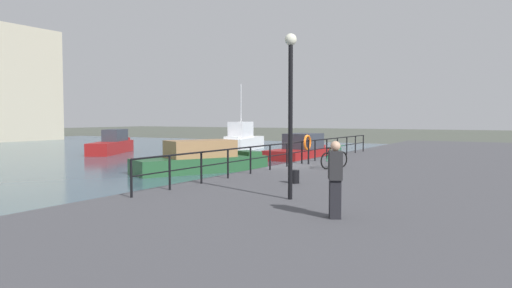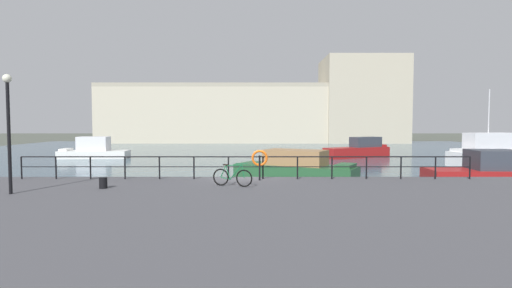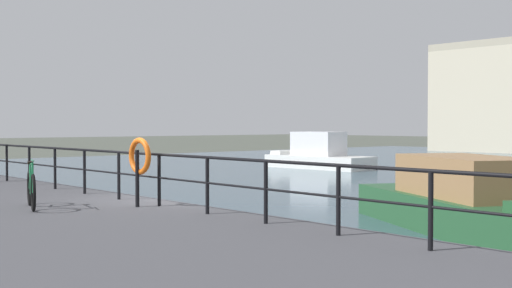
# 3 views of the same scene
# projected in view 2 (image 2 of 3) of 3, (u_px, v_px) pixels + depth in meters

# --- Properties ---
(ground_plane) EXTENTS (240.00, 240.00, 0.00)m
(ground_plane) POSITION_uv_depth(u_px,v_px,m) (242.00, 198.00, 19.42)
(ground_plane) COLOR #4C5147
(water_basin) EXTENTS (80.00, 60.00, 0.01)m
(water_basin) POSITION_uv_depth(u_px,v_px,m) (252.00, 152.00, 49.58)
(water_basin) COLOR #385160
(water_basin) RESTS_ON ground_plane
(quay_promenade) EXTENTS (56.00, 13.00, 1.06)m
(quay_promenade) POSITION_uv_depth(u_px,v_px,m) (235.00, 220.00, 12.91)
(quay_promenade) COLOR #47474C
(quay_promenade) RESTS_ON ground_plane
(harbor_building) EXTENTS (56.40, 12.40, 15.85)m
(harbor_building) POSITION_uv_depth(u_px,v_px,m) (287.00, 111.00, 75.34)
(harbor_building) COLOR #C1B79E
(harbor_building) RESTS_ON ground_plane
(moored_blue_motorboat) EXTENTS (8.32, 5.98, 1.91)m
(moored_blue_motorboat) POSITION_uv_depth(u_px,v_px,m) (298.00, 167.00, 26.26)
(moored_blue_motorboat) COLOR #23512D
(moored_blue_motorboat) RESTS_ON water_basin
(moored_small_launch) EXTENTS (9.06, 4.17, 6.56)m
(moored_small_launch) POSITION_uv_depth(u_px,v_px,m) (496.00, 153.00, 34.09)
(moored_small_launch) COLOR white
(moored_small_launch) RESTS_ON water_basin
(moored_white_yacht) EXTENTS (7.71, 5.27, 2.17)m
(moored_white_yacht) POSITION_uv_depth(u_px,v_px,m) (361.00, 150.00, 42.44)
(moored_white_yacht) COLOR maroon
(moored_white_yacht) RESTS_ON water_basin
(moored_green_narrowboat) EXTENTS (7.02, 3.00, 2.25)m
(moored_green_narrowboat) POSITION_uv_depth(u_px,v_px,m) (96.00, 150.00, 41.49)
(moored_green_narrowboat) COLOR white
(moored_green_narrowboat) RESTS_ON water_basin
(moored_cabin_cruiser) EXTENTS (6.47, 3.23, 1.97)m
(moored_cabin_cruiser) POSITION_uv_depth(u_px,v_px,m) (487.00, 169.00, 25.14)
(moored_cabin_cruiser) COLOR maroon
(moored_cabin_cruiser) RESTS_ON water_basin
(quay_railing) EXTENTS (21.17, 0.07, 1.08)m
(quay_railing) POSITION_uv_depth(u_px,v_px,m) (247.00, 163.00, 18.58)
(quay_railing) COLOR black
(quay_railing) RESTS_ON quay_promenade
(parked_bicycle) EXTENTS (1.69, 0.64, 0.98)m
(parked_bicycle) POSITION_uv_depth(u_px,v_px,m) (234.00, 177.00, 16.47)
(parked_bicycle) COLOR black
(parked_bicycle) RESTS_ON quay_promenade
(mooring_bollard) EXTENTS (0.32, 0.32, 0.44)m
(mooring_bollard) POSITION_uv_depth(u_px,v_px,m) (105.00, 183.00, 15.97)
(mooring_bollard) COLOR black
(mooring_bollard) RESTS_ON quay_promenade
(life_ring_stand) EXTENTS (0.75, 0.16, 1.40)m
(life_ring_stand) POSITION_uv_depth(u_px,v_px,m) (261.00, 159.00, 18.20)
(life_ring_stand) COLOR black
(life_ring_stand) RESTS_ON quay_promenade
(quay_lamp_post) EXTENTS (0.32, 0.32, 4.42)m
(quay_lamp_post) POSITION_uv_depth(u_px,v_px,m) (11.00, 117.00, 14.59)
(quay_lamp_post) COLOR black
(quay_lamp_post) RESTS_ON quay_promenade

